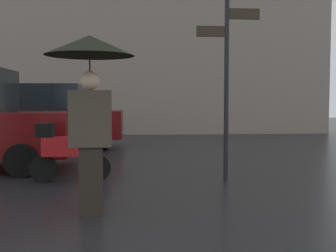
{
  "coord_description": "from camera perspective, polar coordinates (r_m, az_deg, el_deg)",
  "views": [
    {
      "loc": [
        0.31,
        -2.35,
        1.39
      ],
      "look_at": [
        0.8,
        3.92,
        1.0
      ],
      "focal_mm": 44.52,
      "sensor_mm": 36.0,
      "label": 1
    }
  ],
  "objects": [
    {
      "name": "street_signpost",
      "position": [
        7.22,
        8.06,
        7.37
      ],
      "size": [
        1.08,
        0.08,
        3.11
      ],
      "color": "black",
      "rests_on": "ground"
    },
    {
      "name": "parked_car_left",
      "position": [
        12.54,
        -16.34,
        1.31
      ],
      "size": [
        4.25,
        2.02,
        1.85
      ],
      "rotation": [
        0.0,
        0.0,
        2.9
      ],
      "color": "#590C0F",
      "rests_on": "ground"
    },
    {
      "name": "pedestrian_with_umbrella",
      "position": [
        5.07,
        -10.65,
        7.0
      ],
      "size": [
        1.07,
        1.07,
        2.16
      ],
      "rotation": [
        0.0,
        0.0,
        6.02
      ],
      "color": "#2A241E",
      "rests_on": "ground"
    },
    {
      "name": "parked_scooter",
      "position": [
        7.3,
        -13.59,
        -3.15
      ],
      "size": [
        1.37,
        0.32,
        1.23
      ],
      "rotation": [
        0.0,
        0.0,
        0.33
      ],
      "color": "black",
      "rests_on": "ground"
    }
  ]
}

